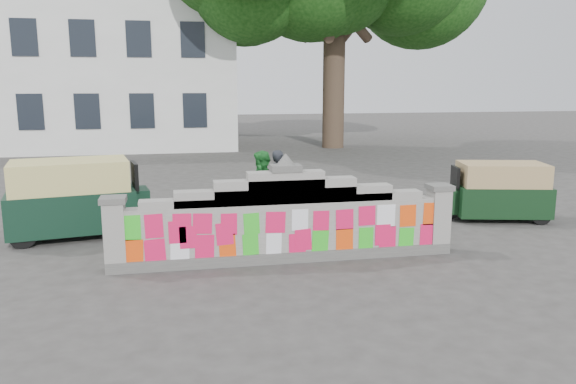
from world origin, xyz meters
name	(u,v)px	position (x,y,z in m)	size (l,w,h in m)	color
ground	(286,260)	(0.00, 0.00, 0.00)	(100.00, 100.00, 0.00)	#383533
parapet_wall	(286,221)	(0.00, -0.01, 0.75)	(6.48, 0.44, 2.01)	#4C4C49
building	(75,68)	(-7.00, 21.98, 4.01)	(16.00, 10.00, 8.90)	silver
cyclist_bike	(279,205)	(0.38, 2.79, 0.44)	(0.58, 1.67, 0.88)	black
cyclist_rider	(279,193)	(0.38, 2.79, 0.74)	(0.54, 0.36, 1.49)	#212329
pedestrian	(262,189)	(-0.04, 2.58, 0.87)	(0.85, 0.66, 1.75)	#227E2F
rickshaw_left	(75,197)	(-4.07, 2.56, 0.86)	(3.06, 1.81, 1.65)	black
rickshaw_right	(498,190)	(5.63, 2.15, 0.72)	(2.57, 1.62, 1.38)	black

